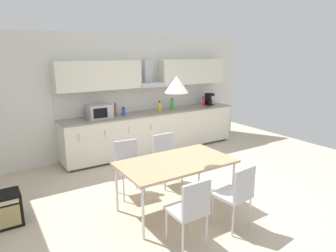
% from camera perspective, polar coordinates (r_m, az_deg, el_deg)
% --- Properties ---
extents(ground_plane, '(8.72, 7.83, 0.02)m').
position_cam_1_polar(ground_plane, '(4.93, 3.56, -13.37)').
color(ground_plane, beige).
extents(wall_back, '(6.98, 0.10, 2.63)m').
position_cam_1_polar(wall_back, '(6.77, -9.71, 5.81)').
color(wall_back, silver).
rests_on(wall_back, ground_plane).
extents(kitchen_counter, '(4.17, 0.68, 0.93)m').
position_cam_1_polar(kitchen_counter, '(6.92, -2.77, -1.01)').
color(kitchen_counter, '#333333').
rests_on(kitchen_counter, ground_plane).
extents(backsplash_tile, '(4.15, 0.02, 0.51)m').
position_cam_1_polar(backsplash_tile, '(7.04, -4.12, 5.19)').
color(backsplash_tile, silver).
rests_on(backsplash_tile, kitchen_counter).
extents(upper_wall_cabinets, '(4.15, 0.40, 0.59)m').
position_cam_1_polar(upper_wall_cabinets, '(6.84, -3.57, 9.93)').
color(upper_wall_cabinets, silver).
extents(microwave, '(0.48, 0.35, 0.28)m').
position_cam_1_polar(microwave, '(6.27, -12.93, 2.71)').
color(microwave, '#ADADB2').
rests_on(microwave, kitchen_counter).
extents(coffee_maker, '(0.18, 0.19, 0.30)m').
position_cam_1_polar(coffee_maker, '(7.75, 7.78, 5.10)').
color(coffee_maker, black).
rests_on(coffee_maker, kitchen_counter).
extents(bottle_brown, '(0.06, 0.06, 0.28)m').
position_cam_1_polar(bottle_brown, '(6.43, -9.96, 2.94)').
color(bottle_brown, brown).
rests_on(bottle_brown, kitchen_counter).
extents(bottle_blue, '(0.08, 0.08, 0.19)m').
position_cam_1_polar(bottle_blue, '(6.45, -8.47, 2.70)').
color(bottle_blue, blue).
rests_on(bottle_blue, kitchen_counter).
extents(bottle_green, '(0.08, 0.08, 0.26)m').
position_cam_1_polar(bottle_green, '(7.10, 0.79, 4.12)').
color(bottle_green, green).
rests_on(bottle_green, kitchen_counter).
extents(bottle_yellow, '(0.08, 0.08, 0.24)m').
position_cam_1_polar(bottle_yellow, '(6.90, -1.62, 3.74)').
color(bottle_yellow, yellow).
rests_on(bottle_yellow, kitchen_counter).
extents(bottle_red, '(0.06, 0.06, 0.26)m').
position_cam_1_polar(bottle_red, '(7.55, 6.74, 4.61)').
color(bottle_red, red).
rests_on(bottle_red, kitchen_counter).
extents(dining_table, '(1.62, 0.92, 0.74)m').
position_cam_1_polar(dining_table, '(4.28, 1.52, -7.25)').
color(dining_table, tan).
rests_on(dining_table, ground_plane).
extents(chair_far_left, '(0.44, 0.44, 0.87)m').
position_cam_1_polar(chair_far_left, '(4.87, -7.63, -6.84)').
color(chair_far_left, '#B2B2B7').
rests_on(chair_far_left, ground_plane).
extents(chair_near_right, '(0.44, 0.44, 0.87)m').
position_cam_1_polar(chair_near_right, '(3.98, 13.07, -11.99)').
color(chair_near_right, '#B2B2B7').
rests_on(chair_near_right, ground_plane).
extents(chair_far_right, '(0.41, 0.41, 0.87)m').
position_cam_1_polar(chair_far_right, '(5.19, -0.38, -5.37)').
color(chair_far_right, '#B2B2B7').
rests_on(chair_far_right, ground_plane).
extents(chair_near_left, '(0.40, 0.40, 0.87)m').
position_cam_1_polar(chair_near_left, '(3.54, 4.38, -15.11)').
color(chair_near_left, '#B2B2B7').
rests_on(chair_near_left, ground_plane).
extents(guitar_amp, '(0.52, 0.37, 0.44)m').
position_cam_1_polar(guitar_amp, '(4.65, -29.36, -13.85)').
color(guitar_amp, black).
rests_on(guitar_amp, ground_plane).
extents(pendant_lamp, '(0.32, 0.32, 0.22)m').
position_cam_1_polar(pendant_lamp, '(4.01, 1.62, 7.91)').
color(pendant_lamp, silver).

